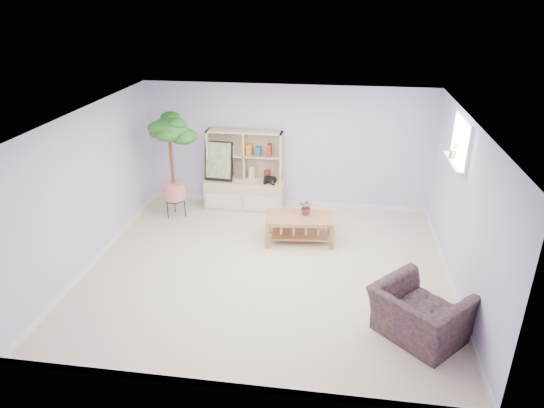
# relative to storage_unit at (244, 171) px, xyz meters

# --- Properties ---
(floor) EXTENTS (5.50, 5.00, 0.01)m
(floor) POSITION_rel_storage_unit_xyz_m (0.79, -2.24, -0.77)
(floor) COLOR beige
(floor) RESTS_ON ground
(ceiling) EXTENTS (5.50, 5.00, 0.01)m
(ceiling) POSITION_rel_storage_unit_xyz_m (0.79, -2.24, 1.63)
(ceiling) COLOR white
(ceiling) RESTS_ON walls
(walls) EXTENTS (5.51, 5.01, 2.40)m
(walls) POSITION_rel_storage_unit_xyz_m (0.79, -2.24, 0.43)
(walls) COLOR #CFC8FD
(walls) RESTS_ON floor
(baseboard) EXTENTS (5.50, 5.00, 0.10)m
(baseboard) POSITION_rel_storage_unit_xyz_m (0.79, -2.24, -0.72)
(baseboard) COLOR white
(baseboard) RESTS_ON floor
(window) EXTENTS (0.10, 0.98, 0.68)m
(window) POSITION_rel_storage_unit_xyz_m (3.52, -1.64, 1.23)
(window) COLOR #C8DFFA
(window) RESTS_ON walls
(window_sill) EXTENTS (0.14, 1.00, 0.04)m
(window_sill) POSITION_rel_storage_unit_xyz_m (3.46, -1.64, 0.91)
(window_sill) COLOR white
(window_sill) RESTS_ON walls
(storage_unit) EXTENTS (1.54, 0.52, 1.54)m
(storage_unit) POSITION_rel_storage_unit_xyz_m (0.00, 0.00, 0.00)
(storage_unit) COLOR tan
(storage_unit) RESTS_ON floor
(poster) EXTENTS (0.57, 0.18, 0.77)m
(poster) POSITION_rel_storage_unit_xyz_m (-0.49, -0.05, 0.19)
(poster) COLOR #F6EC40
(poster) RESTS_ON storage_unit
(toy_truck) EXTENTS (0.32, 0.24, 0.15)m
(toy_truck) POSITION_rel_storage_unit_xyz_m (0.52, -0.10, -0.12)
(toy_truck) COLOR black
(toy_truck) RESTS_ON storage_unit
(coffee_table) EXTENTS (1.19, 0.73, 0.47)m
(coffee_table) POSITION_rel_storage_unit_xyz_m (1.20, -1.24, -0.54)
(coffee_table) COLOR #9F673E
(coffee_table) RESTS_ON floor
(table_plant) EXTENTS (0.30, 0.27, 0.28)m
(table_plant) POSITION_rel_storage_unit_xyz_m (1.30, -1.14, -0.17)
(table_plant) COLOR #1D4A27
(table_plant) RESTS_ON coffee_table
(floor_tree) EXTENTS (0.79, 0.79, 1.98)m
(floor_tree) POSITION_rel_storage_unit_xyz_m (-1.23, -0.58, 0.22)
(floor_tree) COLOR #22531E
(floor_tree) RESTS_ON floor
(armchair) EXTENTS (1.38, 1.37, 0.77)m
(armchair) POSITION_rel_storage_unit_xyz_m (2.89, -3.54, -0.39)
(armchair) COLOR #0D0F33
(armchair) RESTS_ON floor
(sill_plant) EXTENTS (0.14, 0.12, 0.25)m
(sill_plant) POSITION_rel_storage_unit_xyz_m (3.46, -1.51, 1.05)
(sill_plant) COLOR #22531E
(sill_plant) RESTS_ON window_sill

